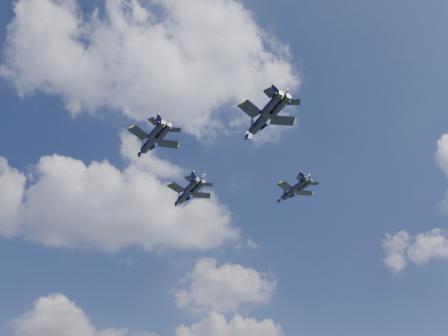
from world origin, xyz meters
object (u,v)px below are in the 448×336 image
jet_lead (185,196)px  jet_left (149,144)px  jet_right (290,193)px  jet_slot (260,122)px

jet_lead → jet_left: jet_lead is taller
jet_left → jet_right: size_ratio=1.07×
jet_left → jet_lead: bearing=42.6°
jet_lead → jet_left: 25.12m
jet_slot → jet_left: bearing=136.6°
jet_left → jet_right: bearing=-1.1°
jet_right → jet_slot: bearing=-139.9°
jet_right → jet_slot: size_ratio=0.83×
jet_left → jet_slot: (23.06, -10.41, 0.17)m
jet_left → jet_slot: size_ratio=0.89×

